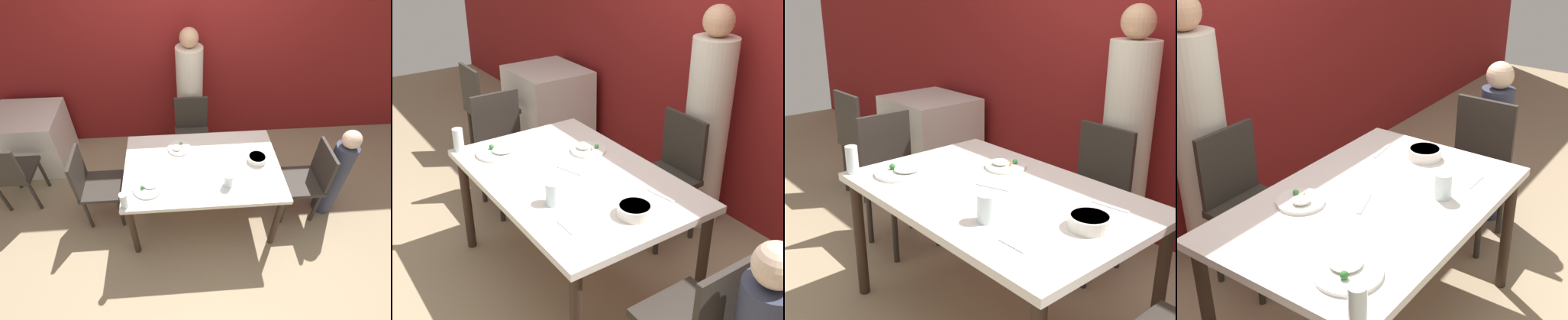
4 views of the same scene
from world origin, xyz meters
The scene contains 16 objects.
ground_plane centered at (0.00, 0.00, 0.00)m, with size 10.00×10.00×0.00m, color #998466.
wall_back centered at (0.00, 1.39, 1.35)m, with size 10.00×0.06×2.70m.
dining_table centered at (0.00, 0.00, 0.65)m, with size 1.45×0.95×0.73m.
chair_adult_spot centered at (-0.05, 0.81, 0.49)m, with size 0.40×0.40×0.87m.
chair_empty_left centered at (-1.06, 0.06, 0.49)m, with size 0.40×0.40×0.87m.
person_adult centered at (-0.05, 1.14, 0.73)m, with size 0.30×0.30×1.57m.
bowl_curry centered at (0.52, 0.03, 0.76)m, with size 0.18×0.18×0.06m.
plate_rice_adult centered at (-0.21, 0.25, 0.74)m, with size 0.22×0.22×0.05m.
plate_rice_child centered at (-0.49, -0.23, 0.74)m, with size 0.26×0.26×0.05m.
glass_water_tall centered at (-0.68, -0.41, 0.80)m, with size 0.06×0.06×0.15m.
glass_water_short centered at (0.20, -0.25, 0.79)m, with size 0.08×0.08×0.12m.
napkin_folded centered at (0.42, -0.25, 0.73)m, with size 0.14×0.14×0.01m.
fork_steel centered at (0.46, 0.26, 0.73)m, with size 0.18×0.05×0.01m.
spoon_steel centered at (-0.05, 0.01, 0.73)m, with size 0.18×0.08×0.01m.
background_table centered at (-1.93, 0.95, 0.37)m, with size 0.73×0.66×0.73m.
chair_background centered at (-1.93, 0.29, 0.49)m, with size 0.40×0.40×0.87m.
Camera 3 is at (1.59, -1.46, 1.66)m, focal length 45.00 mm.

